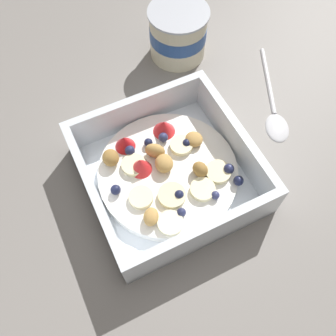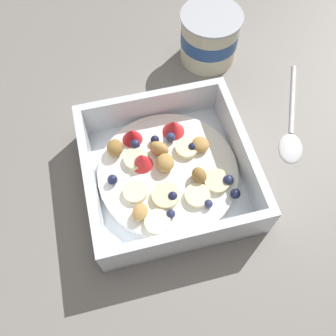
{
  "view_description": "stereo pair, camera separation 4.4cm",
  "coord_description": "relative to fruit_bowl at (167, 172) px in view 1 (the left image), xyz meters",
  "views": [
    {
      "loc": [
        -0.08,
        -0.17,
        0.41
      ],
      "look_at": [
        0.01,
        0.02,
        0.03
      ],
      "focal_mm": 38.85,
      "sensor_mm": 36.0,
      "label": 1
    },
    {
      "loc": [
        -0.04,
        -0.18,
        0.41
      ],
      "look_at": [
        0.01,
        0.02,
        0.03
      ],
      "focal_mm": 38.85,
      "sensor_mm": 36.0,
      "label": 2
    }
  ],
  "objects": [
    {
      "name": "ground_plane",
      "position": [
        -0.01,
        -0.02,
        -0.02
      ],
      "size": [
        2.4,
        2.4,
        0.0
      ],
      "primitive_type": "plane",
      "color": "gray"
    },
    {
      "name": "fruit_bowl",
      "position": [
        0.0,
        0.0,
        0.0
      ],
      "size": [
        0.2,
        0.2,
        0.06
      ],
      "color": "white",
      "rests_on": "ground"
    },
    {
      "name": "spoon",
      "position": [
        0.18,
        0.03,
        -0.01
      ],
      "size": [
        0.09,
        0.16,
        0.01
      ],
      "color": "silver",
      "rests_on": "ground"
    },
    {
      "name": "yogurt_cup",
      "position": [
        0.11,
        0.19,
        0.02
      ],
      "size": [
        0.09,
        0.09,
        0.08
      ],
      "color": "beige",
      "rests_on": "ground"
    }
  ]
}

